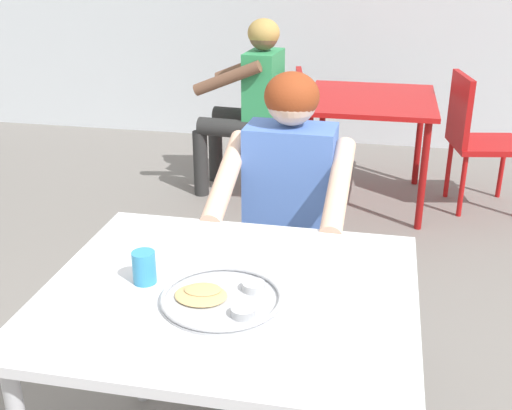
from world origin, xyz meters
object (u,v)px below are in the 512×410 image
Objects in this scene: table_background_red at (370,110)px; chair_red_right at (475,134)px; table_foreground at (230,314)px; thali_tray at (222,297)px; patron_background at (250,92)px; chair_foreground at (294,235)px; diner_foreground at (285,205)px; drinking_cup at (144,266)px; chair_red_left at (283,124)px.

chair_red_right reaches higher than table_background_red.
table_foreground is 0.11m from thali_tray.
table_background_red is 0.77× the size of patron_background.
table_foreground is at bearing -92.70° from chair_foreground.
drinking_cup is at bearing -110.96° from diner_foreground.
table_background_red is at bearing 83.52° from thali_tray.
chair_foreground is (0.04, 0.95, -0.19)m from table_foreground.
chair_red_right is at bearing 64.04° from diner_foreground.
drinking_cup reaches higher than chair_foreground.
thali_tray is 2.70m from patron_background.
drinking_cup is 0.79m from diner_foreground.
chair_foreground is 1.01× the size of chair_red_left.
patron_background reaches higher than chair_red_left.
thali_tray is 0.25m from drinking_cup.
chair_red_right reaches higher than chair_foreground.
chair_red_right is (0.92, 1.89, -0.21)m from diner_foreground.
diner_foreground is at bearing -91.08° from chair_foreground.
patron_background is at bearing 100.88° from table_foreground.
drinking_cup is 0.08× the size of patron_background.
diner_foreground reaches higher than chair_foreground.
thali_tray is 1.05m from chair_foreground.
table_background_red is at bearing 81.26° from chair_foreground.
table_foreground reaches higher than table_background_red.
patron_background is at bearing 108.31° from chair_foreground.
table_foreground is 0.97m from chair_foreground.
thali_tray reaches higher than table_foreground.
table_foreground is 1.17× the size of chair_red_right.
diner_foreground reaches higher than table_background_red.
patron_background is (-0.54, 1.64, 0.23)m from chair_foreground.
chair_foreground reaches higher than thali_tray.
drinking_cup is 2.67m from chair_red_left.
table_background_red is 1.08× the size of chair_red_left.
chair_foreground is 1.72m from chair_red_left.
table_background_red is 0.59m from chair_red_left.
table_background_red is (0.30, 2.65, -0.14)m from thali_tray.
patron_background reaches higher than table_foreground.
drinking_cup is at bearing -101.70° from table_background_red.
thali_tray is 2.67m from table_background_red.
chair_red_left is (-0.28, 2.64, -0.19)m from table_foreground.
patron_background is (-0.54, 1.86, -0.00)m from diner_foreground.
diner_foreground is 1.95m from chair_red_left.
thali_tray is 0.27× the size of diner_foreground.
drinking_cup is 1.05m from chair_foreground.
thali_tray is 0.37× the size of chair_red_right.
table_background_red is at bearing 82.17° from diner_foreground.
chair_foreground is (0.05, 1.01, -0.29)m from thali_tray.
chair_red_right reaches higher than table_foreground.
patron_background reaches higher than thali_tray.
table_background_red is at bearing 83.46° from table_foreground.
drinking_cup reaches higher than chair_red_left.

